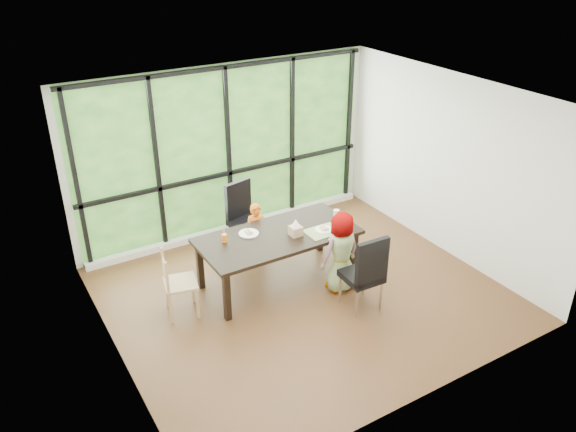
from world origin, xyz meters
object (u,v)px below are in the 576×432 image
object	(u,v)px
plate_far	(249,233)
white_mug	(336,213)
dining_table	(278,258)
chair_end_beech	(180,283)
child_older	(341,252)
orange_cup	(224,238)
chair_window_leather	(247,218)
plate_near	(324,230)
chair_interior_leather	(362,271)
tissue_box	(296,231)
green_cup	(346,223)
child_toddler	(257,234)

from	to	relation	value
plate_far	white_mug	xyz separation A→B (m)	(1.34, -0.16, 0.04)
dining_table	chair_end_beech	xyz separation A→B (m)	(-1.42, 0.01, 0.08)
child_older	orange_cup	world-z (taller)	child_older
chair_window_leather	plate_far	bearing A→B (deg)	-128.62
plate_near	chair_window_leather	bearing A→B (deg)	114.65
chair_interior_leather	plate_near	xyz separation A→B (m)	(-0.02, 0.84, 0.22)
white_mug	plate_near	bearing A→B (deg)	-145.59
child_older	white_mug	distance (m)	0.77
chair_interior_leather	tissue_box	size ratio (longest dim) A/B	6.99
dining_table	chair_window_leather	xyz separation A→B (m)	(0.05, 1.01, 0.17)
child_older	green_cup	bearing A→B (deg)	-136.12
chair_end_beech	orange_cup	world-z (taller)	chair_end_beech
green_cup	plate_near	bearing A→B (deg)	164.53
dining_table	child_older	world-z (taller)	child_older
chair_interior_leather	orange_cup	xyz separation A→B (m)	(-1.33, 1.25, 0.26)
plate_far	orange_cup	world-z (taller)	orange_cup
chair_window_leather	orange_cup	distance (m)	1.13
orange_cup	green_cup	xyz separation A→B (m)	(1.62, -0.50, 0.00)
orange_cup	white_mug	world-z (taller)	orange_cup
dining_table	chair_end_beech	distance (m)	1.42
dining_table	white_mug	xyz separation A→B (m)	(1.01, 0.06, 0.42)
child_older	orange_cup	distance (m)	1.57
dining_table	orange_cup	xyz separation A→B (m)	(-0.70, 0.20, 0.43)
plate_far	tissue_box	world-z (taller)	tissue_box
dining_table	plate_near	distance (m)	0.75
chair_end_beech	tissue_box	distance (m)	1.67
dining_table	chair_window_leather	bearing A→B (deg)	87.44
child_toddler	plate_near	distance (m)	1.08
plate_far	chair_window_leather	bearing A→B (deg)	64.53
white_mug	plate_far	bearing A→B (deg)	173.10
plate_near	white_mug	xyz separation A→B (m)	(0.40, 0.27, 0.04)
plate_near	orange_cup	world-z (taller)	orange_cup
chair_window_leather	plate_near	size ratio (longest dim) A/B	4.34
plate_far	child_older	bearing A→B (deg)	-39.41
chair_interior_leather	orange_cup	world-z (taller)	chair_interior_leather
chair_interior_leather	plate_near	bearing A→B (deg)	-86.35
child_toddler	plate_far	bearing A→B (deg)	-104.49
chair_end_beech	plate_far	size ratio (longest dim) A/B	3.27
chair_window_leather	white_mug	size ratio (longest dim) A/B	12.19
dining_table	child_older	distance (m)	0.89
child_older	tissue_box	size ratio (longest dim) A/B	7.45
dining_table	chair_end_beech	size ratio (longest dim) A/B	2.41
chair_interior_leather	tissue_box	bearing A→B (deg)	-62.67
child_toddler	white_mug	distance (m)	1.20
child_toddler	tissue_box	xyz separation A→B (m)	(0.20, -0.76, 0.35)
child_toddler	plate_near	bearing A→B (deg)	-29.53
green_cup	white_mug	bearing A→B (deg)	76.00
chair_interior_leather	green_cup	world-z (taller)	chair_interior_leather
plate_far	plate_near	size ratio (longest dim) A/B	1.10
green_cup	plate_far	bearing A→B (deg)	157.36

